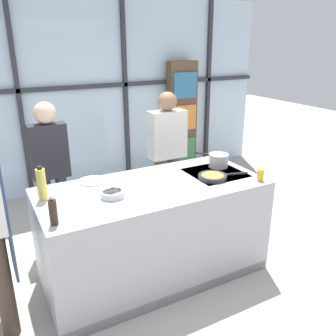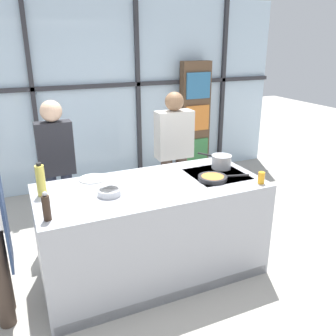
{
  "view_description": "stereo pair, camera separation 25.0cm",
  "coord_description": "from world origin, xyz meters",
  "px_view_note": "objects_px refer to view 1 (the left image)",
  "views": [
    {
      "loc": [
        -1.3,
        -2.67,
        2.18
      ],
      "look_at": [
        0.21,
        0.1,
        1.04
      ],
      "focal_mm": 38.0,
      "sensor_mm": 36.0,
      "label": 1
    },
    {
      "loc": [
        -1.08,
        -2.78,
        2.18
      ],
      "look_at": [
        0.21,
        0.1,
        1.04
      ],
      "focal_mm": 38.0,
      "sensor_mm": 36.0,
      "label": 2
    }
  ],
  "objects_px": {
    "saucepan": "(218,160)",
    "spectator_far_left": "(51,166)",
    "oil_bottle": "(42,184)",
    "spectator_center_left": "(167,149)",
    "white_plate": "(92,181)",
    "pepper_grinder": "(53,211)",
    "frying_pan": "(213,177)",
    "mixing_bowl": "(112,194)",
    "juice_glass_near": "(260,175)"
  },
  "relations": [
    {
      "from": "saucepan",
      "to": "spectator_far_left",
      "type": "bearing_deg",
      "value": 149.36
    },
    {
      "from": "spectator_far_left",
      "to": "oil_bottle",
      "type": "height_order",
      "value": "spectator_far_left"
    },
    {
      "from": "spectator_center_left",
      "to": "oil_bottle",
      "type": "height_order",
      "value": "spectator_center_left"
    },
    {
      "from": "spectator_center_left",
      "to": "white_plate",
      "type": "bearing_deg",
      "value": 30.06
    },
    {
      "from": "oil_bottle",
      "to": "pepper_grinder",
      "type": "bearing_deg",
      "value": -91.2
    },
    {
      "from": "spectator_far_left",
      "to": "pepper_grinder",
      "type": "relative_size",
      "value": 7.1
    },
    {
      "from": "pepper_grinder",
      "to": "white_plate",
      "type": "bearing_deg",
      "value": 54.06
    },
    {
      "from": "spectator_center_left",
      "to": "oil_bottle",
      "type": "relative_size",
      "value": 5.53
    },
    {
      "from": "spectator_far_left",
      "to": "frying_pan",
      "type": "relative_size",
      "value": 3.32
    },
    {
      "from": "spectator_far_left",
      "to": "pepper_grinder",
      "type": "xyz_separation_m",
      "value": [
        -0.24,
        -1.33,
        0.11
      ]
    },
    {
      "from": "white_plate",
      "to": "mixing_bowl",
      "type": "xyz_separation_m",
      "value": [
        0.05,
        -0.41,
        0.02
      ]
    },
    {
      "from": "oil_bottle",
      "to": "pepper_grinder",
      "type": "distance_m",
      "value": 0.48
    },
    {
      "from": "spectator_far_left",
      "to": "pepper_grinder",
      "type": "height_order",
      "value": "spectator_far_left"
    },
    {
      "from": "white_plate",
      "to": "pepper_grinder",
      "type": "distance_m",
      "value": 0.82
    },
    {
      "from": "frying_pan",
      "to": "oil_bottle",
      "type": "distance_m",
      "value": 1.53
    },
    {
      "from": "oil_bottle",
      "to": "juice_glass_near",
      "type": "height_order",
      "value": "oil_bottle"
    },
    {
      "from": "juice_glass_near",
      "to": "mixing_bowl",
      "type": "bearing_deg",
      "value": 166.91
    },
    {
      "from": "spectator_far_left",
      "to": "oil_bottle",
      "type": "distance_m",
      "value": 0.9
    },
    {
      "from": "spectator_center_left",
      "to": "saucepan",
      "type": "height_order",
      "value": "spectator_center_left"
    },
    {
      "from": "juice_glass_near",
      "to": "oil_bottle",
      "type": "bearing_deg",
      "value": 163.81
    },
    {
      "from": "oil_bottle",
      "to": "white_plate",
      "type": "bearing_deg",
      "value": 21.62
    },
    {
      "from": "saucepan",
      "to": "pepper_grinder",
      "type": "relative_size",
      "value": 1.53
    },
    {
      "from": "spectator_center_left",
      "to": "pepper_grinder",
      "type": "height_order",
      "value": "spectator_center_left"
    },
    {
      "from": "spectator_far_left",
      "to": "mixing_bowl",
      "type": "xyz_separation_m",
      "value": [
        0.29,
        -1.09,
        0.04
      ]
    },
    {
      "from": "frying_pan",
      "to": "mixing_bowl",
      "type": "relative_size",
      "value": 2.41
    },
    {
      "from": "saucepan",
      "to": "juice_glass_near",
      "type": "height_order",
      "value": "saucepan"
    },
    {
      "from": "white_plate",
      "to": "mixing_bowl",
      "type": "height_order",
      "value": "mixing_bowl"
    },
    {
      "from": "mixing_bowl",
      "to": "oil_bottle",
      "type": "bearing_deg",
      "value": 156.28
    },
    {
      "from": "juice_glass_near",
      "to": "frying_pan",
      "type": "bearing_deg",
      "value": 145.33
    },
    {
      "from": "spectator_center_left",
      "to": "saucepan",
      "type": "distance_m",
      "value": 0.91
    },
    {
      "from": "spectator_far_left",
      "to": "white_plate",
      "type": "bearing_deg",
      "value": 109.73
    },
    {
      "from": "spectator_center_left",
      "to": "frying_pan",
      "type": "relative_size",
      "value": 3.33
    },
    {
      "from": "pepper_grinder",
      "to": "spectator_far_left",
      "type": "bearing_deg",
      "value": 79.82
    },
    {
      "from": "frying_pan",
      "to": "white_plate",
      "type": "height_order",
      "value": "frying_pan"
    },
    {
      "from": "pepper_grinder",
      "to": "saucepan",
      "type": "bearing_deg",
      "value": 14.01
    },
    {
      "from": "spectator_center_left",
      "to": "juice_glass_near",
      "type": "distance_m",
      "value": 1.42
    },
    {
      "from": "frying_pan",
      "to": "spectator_far_left",
      "type": "bearing_deg",
      "value": 137.89
    },
    {
      "from": "spectator_center_left",
      "to": "saucepan",
      "type": "xyz_separation_m",
      "value": [
        0.11,
        -0.9,
        0.11
      ]
    },
    {
      "from": "spectator_center_left",
      "to": "frying_pan",
      "type": "distance_m",
      "value": 1.16
    },
    {
      "from": "saucepan",
      "to": "oil_bottle",
      "type": "distance_m",
      "value": 1.74
    },
    {
      "from": "spectator_center_left",
      "to": "juice_glass_near",
      "type": "bearing_deg",
      "value": 99.33
    },
    {
      "from": "spectator_far_left",
      "to": "juice_glass_near",
      "type": "distance_m",
      "value": 2.15
    },
    {
      "from": "frying_pan",
      "to": "white_plate",
      "type": "distance_m",
      "value": 1.14
    },
    {
      "from": "saucepan",
      "to": "mixing_bowl",
      "type": "bearing_deg",
      "value": -171.23
    },
    {
      "from": "spectator_center_left",
      "to": "oil_bottle",
      "type": "bearing_deg",
      "value": 27.75
    },
    {
      "from": "pepper_grinder",
      "to": "oil_bottle",
      "type": "bearing_deg",
      "value": 88.8
    },
    {
      "from": "spectator_far_left",
      "to": "mixing_bowl",
      "type": "height_order",
      "value": "spectator_far_left"
    },
    {
      "from": "frying_pan",
      "to": "oil_bottle",
      "type": "height_order",
      "value": "oil_bottle"
    },
    {
      "from": "frying_pan",
      "to": "mixing_bowl",
      "type": "bearing_deg",
      "value": 176.24
    },
    {
      "from": "spectator_far_left",
      "to": "mixing_bowl",
      "type": "bearing_deg",
      "value": 104.89
    }
  ]
}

